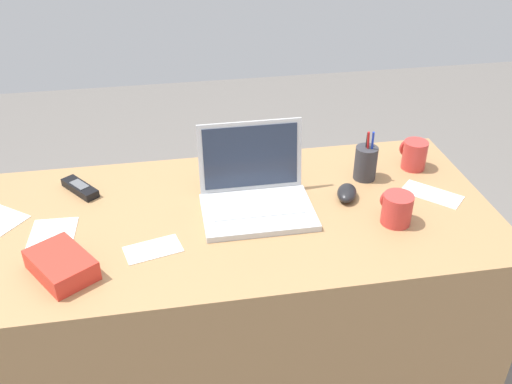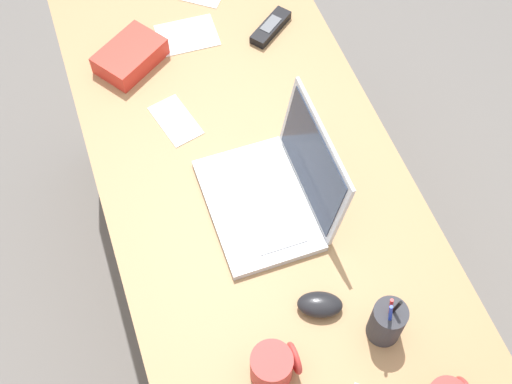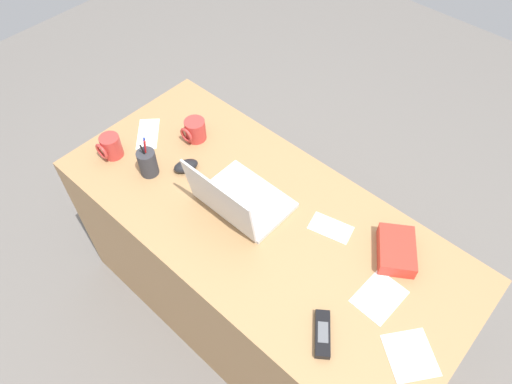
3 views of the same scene
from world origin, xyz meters
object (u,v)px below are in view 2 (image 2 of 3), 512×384
object	(u,v)px
snack_bag	(130,56)
cordless_phone	(271,27)
computer_mouse	(320,305)
pen_holder	(387,322)
laptop	(275,191)
coffee_mug_white	(273,366)

from	to	relation	value
snack_bag	cordless_phone	bearing A→B (deg)	88.52
computer_mouse	cordless_phone	distance (m)	0.81
cordless_phone	pen_holder	bearing A→B (deg)	-4.65
cordless_phone	snack_bag	distance (m)	0.39
laptop	cordless_phone	xyz separation A→B (m)	(-0.52, 0.18, -0.03)
coffee_mug_white	computer_mouse	bearing A→B (deg)	124.77
computer_mouse	coffee_mug_white	xyz separation A→B (m)	(0.10, -0.14, 0.03)
cordless_phone	snack_bag	bearing A→B (deg)	-91.48
computer_mouse	pen_holder	bearing A→B (deg)	70.80
computer_mouse	snack_bag	world-z (taller)	snack_bag
snack_bag	laptop	bearing A→B (deg)	22.02
cordless_phone	snack_bag	size ratio (longest dim) A/B	0.80
cordless_phone	snack_bag	world-z (taller)	snack_bag
laptop	computer_mouse	world-z (taller)	laptop
coffee_mug_white	snack_bag	xyz separation A→B (m)	(-0.90, -0.07, -0.02)
coffee_mug_white	pen_holder	bearing A→B (deg)	91.43
laptop	computer_mouse	size ratio (longest dim) A/B	3.31
pen_holder	snack_bag	size ratio (longest dim) A/B	0.97
computer_mouse	snack_bag	size ratio (longest dim) A/B	0.55
laptop	computer_mouse	distance (m)	0.28
pen_holder	cordless_phone	bearing A→B (deg)	175.35
laptop	pen_holder	bearing A→B (deg)	15.73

